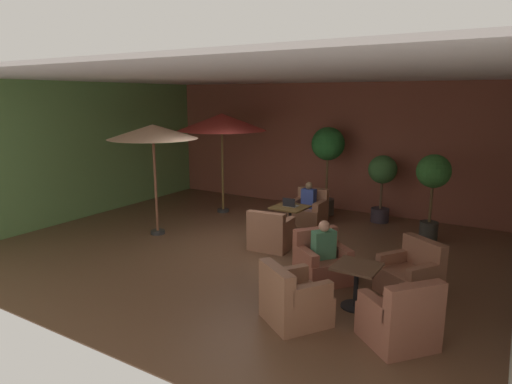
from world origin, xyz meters
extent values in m
cube|color=brown|center=(0.00, 0.00, -0.01)|extent=(9.86, 8.29, 0.02)
cube|color=brown|center=(0.00, 4.10, 1.72)|extent=(9.86, 0.08, 3.44)
cube|color=#63904D|center=(-4.89, 0.00, 1.72)|extent=(0.08, 8.29, 3.44)
cube|color=silver|center=(0.00, 0.00, 3.47)|extent=(9.86, 8.29, 0.06)
cylinder|color=black|center=(0.38, 1.26, 0.01)|extent=(0.39, 0.39, 0.02)
cylinder|color=black|center=(0.38, 1.26, 0.31)|extent=(0.07, 0.07, 0.62)
cube|color=brown|center=(0.38, 1.26, 0.64)|extent=(0.77, 0.77, 0.03)
cube|color=#9D6648|center=(0.38, 2.26, 0.21)|extent=(0.78, 0.72, 0.41)
cube|color=#9D6648|center=(0.38, 2.54, 0.63)|extent=(0.77, 0.16, 0.44)
cube|color=#9D6648|center=(0.69, 2.22, 0.51)|extent=(0.16, 0.56, 0.19)
cube|color=#9D6648|center=(0.07, 2.22, 0.51)|extent=(0.16, 0.56, 0.19)
cube|color=#99644A|center=(0.47, 0.26, 0.23)|extent=(0.85, 0.78, 0.46)
cube|color=#99644A|center=(0.49, -0.02, 0.64)|extent=(0.81, 0.22, 0.37)
cube|color=#99644A|center=(0.13, 0.27, 0.55)|extent=(0.18, 0.57, 0.19)
cube|color=#99644A|center=(0.80, 0.33, 0.55)|extent=(0.18, 0.57, 0.19)
cylinder|color=black|center=(2.82, -1.38, 0.01)|extent=(0.43, 0.43, 0.02)
cylinder|color=black|center=(2.82, -1.38, 0.31)|extent=(0.07, 0.07, 0.62)
cube|color=brown|center=(2.82, -1.38, 0.64)|extent=(0.65, 0.65, 0.03)
cube|color=#955844|center=(3.59, -2.04, 0.22)|extent=(1.09, 1.09, 0.45)
cube|color=#955844|center=(3.81, -2.24, 0.68)|extent=(0.63, 0.70, 0.47)
cube|color=#955844|center=(3.35, -2.25, 0.54)|extent=(0.55, 0.51, 0.18)
cube|color=#955844|center=(3.76, -1.78, 0.54)|extent=(0.55, 0.51, 0.18)
cube|color=#905A43|center=(3.38, -0.54, 0.21)|extent=(1.08, 1.07, 0.42)
cube|color=#905A43|center=(3.55, -0.30, 0.65)|extent=(0.75, 0.58, 0.46)
cube|color=#905A43|center=(3.64, -0.76, 0.51)|extent=(0.43, 0.55, 0.19)
cube|color=#905A43|center=(3.08, -0.39, 0.51)|extent=(0.43, 0.55, 0.19)
cube|color=#A15845|center=(2.03, -0.74, 0.21)|extent=(1.09, 1.09, 0.41)
cube|color=#A15845|center=(1.80, -0.56, 0.63)|extent=(0.63, 0.72, 0.44)
cube|color=#A15845|center=(2.26, -0.52, 0.51)|extent=(0.55, 0.49, 0.19)
cube|color=#A15845|center=(1.86, -1.02, 0.51)|extent=(0.55, 0.49, 0.19)
cube|color=#956146|center=(2.24, -2.21, 0.22)|extent=(1.08, 1.09, 0.43)
cube|color=#956146|center=(2.07, -2.47, 0.64)|extent=(0.74, 0.58, 0.42)
cube|color=#956146|center=(2.00, -2.00, 0.55)|extent=(0.45, 0.58, 0.24)
cube|color=#956146|center=(2.53, -2.36, 0.55)|extent=(0.45, 0.58, 0.24)
cylinder|color=#2D2D2D|center=(-2.23, -0.24, 0.04)|extent=(0.32, 0.32, 0.08)
cylinder|color=brown|center=(-2.23, -0.24, 1.22)|extent=(0.06, 0.06, 2.43)
cone|color=#DFB18E|center=(-2.23, -0.24, 2.33)|extent=(1.97, 1.97, 0.31)
cylinder|color=#2D2D2D|center=(-2.09, 2.14, 0.04)|extent=(0.32, 0.32, 0.08)
cylinder|color=brown|center=(-2.09, 2.14, 1.30)|extent=(0.06, 0.06, 2.59)
cone|color=#C73F38|center=(-2.09, 2.14, 2.42)|extent=(2.34, 2.34, 0.44)
cylinder|color=#3C342D|center=(0.41, 3.32, 0.21)|extent=(0.42, 0.42, 0.43)
cylinder|color=brown|center=(0.41, 3.32, 0.97)|extent=(0.06, 0.06, 1.09)
sphere|color=#226027|center=(0.41, 3.32, 1.88)|extent=(0.86, 0.86, 0.86)
cylinder|color=#372D36|center=(1.83, 3.37, 0.17)|extent=(0.45, 0.45, 0.34)
cylinder|color=brown|center=(1.83, 3.37, 0.69)|extent=(0.06, 0.06, 0.69)
sphere|color=#356431|center=(1.83, 3.37, 1.33)|extent=(0.69, 0.69, 0.69)
cylinder|color=#312F2A|center=(3.15, 2.44, 0.21)|extent=(0.39, 0.39, 0.42)
cylinder|color=brown|center=(3.15, 2.44, 0.83)|extent=(0.06, 0.06, 0.81)
sphere|color=#30692B|center=(3.15, 2.44, 1.53)|extent=(0.71, 0.71, 0.71)
cube|color=#457F5A|center=(2.03, -0.74, 0.65)|extent=(0.40, 0.43, 0.48)
sphere|color=tan|center=(2.03, -0.74, 0.97)|extent=(0.19, 0.19, 0.19)
cube|color=#37499C|center=(0.38, 2.26, 0.65)|extent=(0.33, 0.21, 0.47)
sphere|color=olive|center=(0.38, 2.26, 0.96)|extent=(0.18, 0.18, 0.18)
cylinder|color=white|center=(0.43, 1.26, 0.71)|extent=(0.08, 0.08, 0.11)
cube|color=#9EA0A5|center=(0.38, 1.31, 0.66)|extent=(0.32, 0.23, 0.01)
cube|color=black|center=(0.38, 1.20, 0.76)|extent=(0.31, 0.02, 0.19)
camera|label=1|loc=(4.70, -7.34, 3.09)|focal=30.96mm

